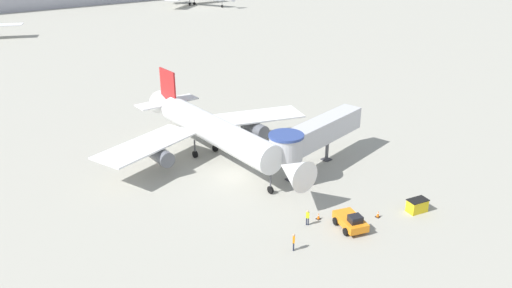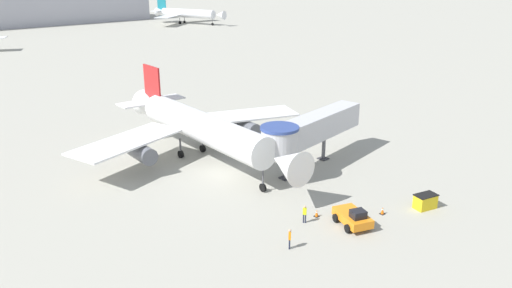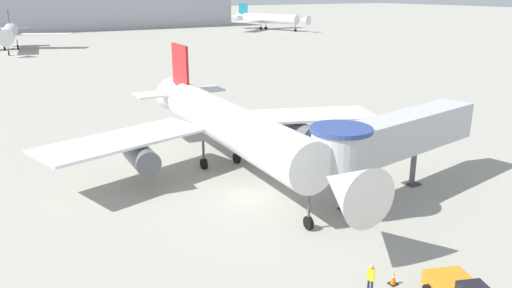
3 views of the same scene
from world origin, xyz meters
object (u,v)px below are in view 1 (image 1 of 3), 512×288
jet_bridge (311,135)px  traffic_cone_starboard_wing (288,138)px  main_airplane (213,130)px  traffic_cone_apron_front (378,214)px  ground_crew_wing_walker (294,241)px  traffic_cone_near_nose (319,216)px  service_container_yellow (417,206)px  pushback_tug_orange (351,221)px  ground_crew_marshaller (308,217)px

jet_bridge → traffic_cone_starboard_wing: 10.48m
main_airplane → traffic_cone_apron_front: size_ratio=43.00×
ground_crew_wing_walker → traffic_cone_apron_front: bearing=-49.7°
main_airplane → traffic_cone_near_nose: bearing=-88.7°
service_container_yellow → ground_crew_wing_walker: bearing=167.3°
main_airplane → traffic_cone_apron_front: main_airplane is taller
main_airplane → traffic_cone_starboard_wing: main_airplane is taller
traffic_cone_apron_front → pushback_tug_orange: bearing=173.2°
jet_bridge → traffic_cone_starboard_wing: size_ratio=22.26×
jet_bridge → traffic_cone_apron_front: (-2.88, -12.62, -4.23)m
pushback_tug_orange → traffic_cone_starboard_wing: pushback_tug_orange is taller
service_container_yellow → traffic_cone_apron_front: service_container_yellow is taller
jet_bridge → traffic_cone_near_nose: 12.63m
jet_bridge → ground_crew_wing_walker: jet_bridge is taller
traffic_cone_apron_front → ground_crew_wing_walker: (-10.88, 1.42, 0.68)m
jet_bridge → traffic_cone_starboard_wing: jet_bridge is taller
pushback_tug_orange → traffic_cone_near_nose: 3.51m
pushback_tug_orange → traffic_cone_starboard_wing: 23.50m
traffic_cone_apron_front → traffic_cone_starboard_wing: (7.22, 21.18, 0.01)m
ground_crew_marshaller → traffic_cone_apron_front: bearing=26.1°
main_airplane → traffic_cone_near_nose: size_ratio=43.95×
pushback_tug_orange → traffic_cone_starboard_wing: size_ratio=5.66×
service_container_yellow → ground_crew_wing_walker: size_ratio=1.36×
main_airplane → traffic_cone_near_nose: 19.47m
pushback_tug_orange → traffic_cone_near_nose: size_ratio=5.92×
traffic_cone_starboard_wing → ground_crew_marshaller: ground_crew_marshaller is taller
ground_crew_marshaller → jet_bridge: bearing=97.7°
pushback_tug_orange → jet_bridge: bearing=81.1°
pushback_tug_orange → ground_crew_wing_walker: size_ratio=2.39×
jet_bridge → traffic_cone_apron_front: 13.62m
service_container_yellow → traffic_cone_near_nose: (-9.11, 5.69, -0.38)m
jet_bridge → ground_crew_wing_walker: bearing=-149.9°
traffic_cone_apron_front → traffic_cone_near_nose: (-5.03, 3.73, -0.01)m
traffic_cone_apron_front → ground_crew_wing_walker: bearing=172.5°
pushback_tug_orange → service_container_yellow: bearing=3.2°
pushback_tug_orange → traffic_cone_near_nose: pushback_tug_orange is taller
traffic_cone_apron_front → jet_bridge: bearing=77.1°
traffic_cone_apron_front → ground_crew_wing_walker: 10.99m
traffic_cone_apron_front → traffic_cone_near_nose: 6.26m
jet_bridge → traffic_cone_apron_front: jet_bridge is taller
pushback_tug_orange → ground_crew_marshaller: pushback_tug_orange is taller
traffic_cone_apron_front → ground_crew_marshaller: size_ratio=0.43×
traffic_cone_apron_front → traffic_cone_starboard_wing: bearing=71.2°
traffic_cone_starboard_wing → ground_crew_wing_walker: ground_crew_wing_walker is taller
pushback_tug_orange → main_airplane: bearing=112.1°
service_container_yellow → ground_crew_marshaller: 12.20m
service_container_yellow → ground_crew_marshaller: bearing=152.5°
pushback_tug_orange → ground_crew_wing_walker: 7.09m
main_airplane → traffic_cone_apron_front: 23.60m
traffic_cone_starboard_wing → ground_crew_marshaller: (-13.96, -17.50, 0.63)m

